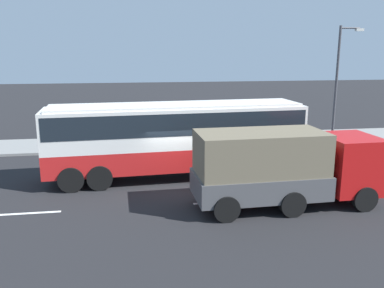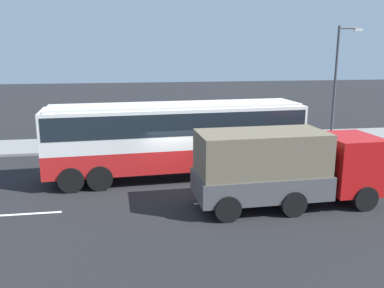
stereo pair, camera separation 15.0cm
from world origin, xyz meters
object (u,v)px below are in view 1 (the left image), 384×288
coach_bus (176,132)px  cargo_truck (284,165)px  street_lamp (339,77)px  pedestrian_at_crossing (288,127)px  pedestrian_near_curb (83,132)px

coach_bus → cargo_truck: bearing=-52.3°
coach_bus → street_lamp: (11.01, 5.65, 2.10)m
cargo_truck → street_lamp: (7.34, 9.89, 2.66)m
cargo_truck → coach_bus: bearing=129.1°
cargo_truck → pedestrian_at_crossing: bearing=65.6°
pedestrian_at_crossing → street_lamp: (2.95, -0.62, 3.25)m
coach_bus → street_lamp: 12.55m
coach_bus → pedestrian_near_curb: bearing=125.9°
cargo_truck → pedestrian_near_curb: (-8.64, 10.37, -0.49)m
pedestrian_near_curb → pedestrian_at_crossing: pedestrian_near_curb is taller
street_lamp → cargo_truck: bearing=-126.6°
pedestrian_at_crossing → street_lamp: street_lamp is taller
pedestrian_near_curb → pedestrian_at_crossing: 13.04m
pedestrian_near_curb → street_lamp: size_ratio=0.23×
pedestrian_at_crossing → street_lamp: 4.43m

